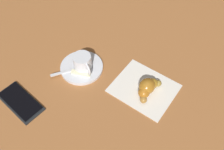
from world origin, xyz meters
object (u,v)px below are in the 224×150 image
espresso_cup (84,61)px  croissant (148,87)px  saucer (82,67)px  napkin (144,88)px  teaspoon (79,68)px  sugar_packet (81,73)px  cell_phone (20,102)px

espresso_cup → croissant: (-0.22, -0.02, -0.01)m
saucer → croissant: (-0.23, -0.03, 0.02)m
napkin → croissant: croissant is taller
teaspoon → croissant: 0.23m
saucer → teaspoon: bearing=73.3°
espresso_cup → teaspoon: 0.03m
espresso_cup → teaspoon: espresso_cup is taller
espresso_cup → napkin: 0.21m
sugar_packet → napkin: (-0.20, -0.06, -0.01)m
espresso_cup → cell_phone: (0.09, 0.20, -0.03)m
napkin → croissant: 0.03m
sugar_packet → croissant: 0.22m
espresso_cup → napkin: size_ratio=0.42×
espresso_cup → saucer: bearing=21.0°
sugar_packet → cell_phone: (0.10, 0.18, -0.01)m
sugar_packet → napkin: size_ratio=0.34×
cell_phone → napkin: bearing=-141.6°
teaspoon → sugar_packet: (-0.02, 0.01, 0.00)m
teaspoon → sugar_packet: size_ratio=1.88×
croissant → cell_phone: croissant is taller
saucer → espresso_cup: size_ratio=1.79×
sugar_packet → cell_phone: 0.20m
croissant → saucer: bearing=6.4°
sugar_packet → croissant: size_ratio=0.59×
croissant → napkin: bearing=-25.8°
saucer → sugar_packet: bearing=121.1°
teaspoon → cell_phone: (0.08, 0.19, -0.01)m
saucer → croissant: 0.23m
espresso_cup → cell_phone: 0.23m
saucer → sugar_packet: (-0.02, 0.03, 0.01)m
teaspoon → sugar_packet: teaspoon is taller
napkin → espresso_cup: bearing=8.0°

